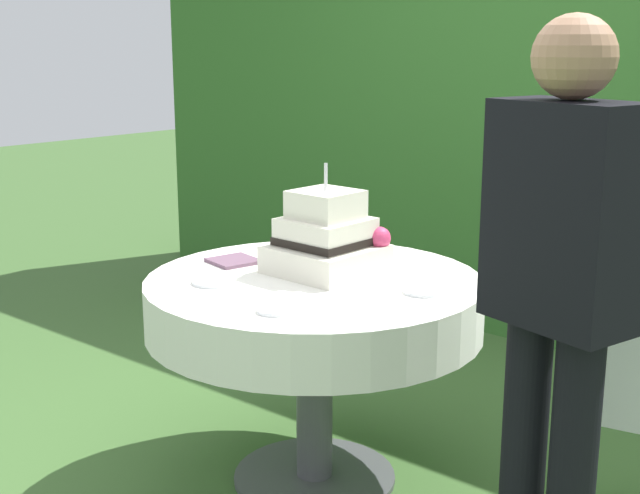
{
  "coord_description": "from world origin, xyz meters",
  "views": [
    {
      "loc": [
        1.83,
        -2.16,
        1.54
      ],
      "look_at": [
        -0.01,
        0.04,
        0.85
      ],
      "focal_mm": 48.42,
      "sensor_mm": 36.0,
      "label": 1
    }
  ],
  "objects": [
    {
      "name": "ground_plane",
      "position": [
        0.0,
        0.0,
        0.0
      ],
      "size": [
        20.0,
        20.0,
        0.0
      ],
      "primitive_type": "plane",
      "color": "#3D602D"
    },
    {
      "name": "foliage_hedge",
      "position": [
        0.0,
        2.12,
        1.16
      ],
      "size": [
        5.59,
        0.62,
        2.31
      ],
      "primitive_type": "cube",
      "color": "#336628",
      "rests_on": "ground_plane"
    },
    {
      "name": "cake_table",
      "position": [
        0.0,
        0.0,
        0.64
      ],
      "size": [
        1.15,
        1.15,
        0.75
      ],
      "color": "#4C4C51",
      "rests_on": "ground_plane"
    },
    {
      "name": "wedding_cake",
      "position": [
        -0.02,
        0.09,
        0.86
      ],
      "size": [
        0.35,
        0.35,
        0.38
      ],
      "color": "silver",
      "rests_on": "cake_table"
    },
    {
      "name": "serving_plate_near",
      "position": [
        0.15,
        -0.36,
        0.75
      ],
      "size": [
        0.1,
        0.1,
        0.01
      ],
      "primitive_type": "cylinder",
      "color": "white",
      "rests_on": "cake_table"
    },
    {
      "name": "serving_plate_far",
      "position": [
        -0.22,
        -0.26,
        0.75
      ],
      "size": [
        0.15,
        0.15,
        0.01
      ],
      "primitive_type": "cylinder",
      "color": "white",
      "rests_on": "cake_table"
    },
    {
      "name": "serving_plate_left",
      "position": [
        0.38,
        0.09,
        0.75
      ],
      "size": [
        0.12,
        0.12,
        0.01
      ],
      "primitive_type": "cylinder",
      "color": "white",
      "rests_on": "cake_table"
    },
    {
      "name": "serving_plate_right",
      "position": [
        -0.16,
        0.4,
        0.75
      ],
      "size": [
        0.13,
        0.13,
        0.01
      ],
      "primitive_type": "cylinder",
      "color": "white",
      "rests_on": "cake_table"
    },
    {
      "name": "napkin_stack",
      "position": [
        -0.36,
        -0.03,
        0.76
      ],
      "size": [
        0.19,
        0.19,
        0.01
      ],
      "primitive_type": "cube",
      "rotation": [
        0.0,
        0.0,
        -0.23
      ],
      "color": "#6B4C60",
      "rests_on": "cake_table"
    },
    {
      "name": "garden_chair",
      "position": [
        1.03,
        0.26,
        0.54
      ],
      "size": [
        0.47,
        0.47,
        0.89
      ],
      "color": "white",
      "rests_on": "ground_plane"
    },
    {
      "name": "standing_person",
      "position": [
        0.97,
        -0.21,
        0.93
      ],
      "size": [
        0.4,
        0.29,
        1.6
      ],
      "color": "black",
      "rests_on": "ground_plane"
    }
  ]
}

